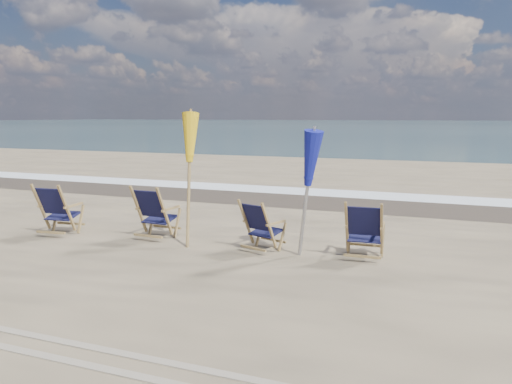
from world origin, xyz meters
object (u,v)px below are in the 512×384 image
umbrella_yellow (188,144)px  umbrella_blue (306,163)px  beach_chair_0 (67,211)px  beach_chair_2 (269,228)px  beach_chair_3 (382,232)px  beach_chair_1 (165,214)px

umbrella_yellow → umbrella_blue: bearing=-2.6°
beach_chair_0 → umbrella_yellow: size_ratio=0.44×
beach_chair_2 → beach_chair_3: size_ratio=0.93×
beach_chair_1 → beach_chair_0: bearing=14.2°
beach_chair_3 → beach_chair_0: bearing=1.9°
umbrella_yellow → beach_chair_0: bearing=-171.0°
beach_chair_0 → beach_chair_2: size_ratio=1.14×
umbrella_blue → beach_chair_0: bearing=-176.4°
umbrella_yellow → beach_chair_2: bearing=-5.4°
beach_chair_0 → umbrella_blue: (4.45, 0.28, 1.00)m
beach_chair_0 → beach_chair_1: (1.84, 0.37, -0.00)m
beach_chair_2 → beach_chair_3: bearing=-153.1°
beach_chair_3 → umbrella_blue: (-1.15, -0.19, 1.02)m
beach_chair_0 → beach_chair_3: (5.59, 0.46, -0.03)m
beach_chair_0 → beach_chair_2: beach_chair_0 is taller
umbrella_yellow → umbrella_blue: (2.11, -0.10, -0.26)m
beach_chair_1 → beach_chair_2: size_ratio=1.14×
beach_chair_2 → umbrella_yellow: umbrella_yellow is taller
beach_chair_1 → umbrella_blue: umbrella_blue is taller
beach_chair_2 → umbrella_blue: 1.21m
beach_chair_1 → beach_chair_2: bearing=178.9°
umbrella_yellow → umbrella_blue: 2.12m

